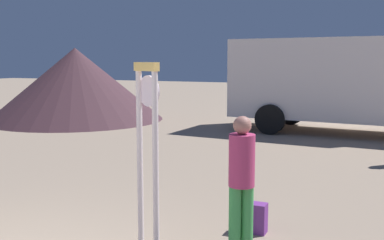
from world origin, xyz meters
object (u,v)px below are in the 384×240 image
at_px(person_near_clock, 242,176).
at_px(box_truck_near, 335,82).
at_px(backpack, 255,218).
at_px(dome_tent, 76,84).
at_px(standing_clock, 148,139).

distance_m(person_near_clock, box_truck_near, 9.50).
distance_m(backpack, dome_tent, 12.45).
distance_m(standing_clock, dome_tent, 12.36).
height_order(backpack, box_truck_near, box_truck_near).
relative_size(standing_clock, box_truck_near, 0.32).
height_order(standing_clock, box_truck_near, box_truck_near).
height_order(standing_clock, person_near_clock, standing_clock).
bearing_deg(person_near_clock, backpack, 90.13).
xyz_separation_m(standing_clock, dome_tent, (-8.26, 9.19, 0.02)).
distance_m(standing_clock, person_near_clock, 1.17).
bearing_deg(box_truck_near, dome_tent, -175.90).
bearing_deg(dome_tent, standing_clock, -48.06).
bearing_deg(box_truck_near, person_near_clock, -89.41).
bearing_deg(person_near_clock, dome_tent, 136.48).
bearing_deg(person_near_clock, standing_clock, -159.56).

